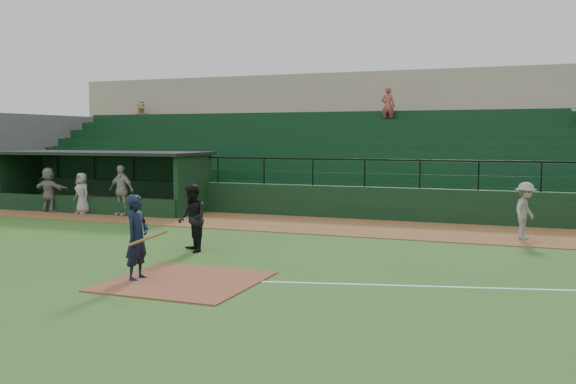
% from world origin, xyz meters
% --- Properties ---
extents(ground, '(90.00, 90.00, 0.00)m').
position_xyz_m(ground, '(0.00, 0.00, 0.00)').
color(ground, '#2D581C').
rests_on(ground, ground).
extents(warning_track, '(40.00, 4.00, 0.03)m').
position_xyz_m(warning_track, '(0.00, 8.00, 0.01)').
color(warning_track, brown).
rests_on(warning_track, ground).
extents(home_plate_dirt, '(3.00, 3.00, 0.03)m').
position_xyz_m(home_plate_dirt, '(0.00, -1.00, 0.01)').
color(home_plate_dirt, brown).
rests_on(home_plate_dirt, ground).
extents(stadium_structure, '(38.00, 13.08, 6.40)m').
position_xyz_m(stadium_structure, '(0.00, 16.46, 2.30)').
color(stadium_structure, black).
rests_on(stadium_structure, ground).
extents(dugout, '(8.90, 3.20, 2.42)m').
position_xyz_m(dugout, '(-9.75, 9.56, 1.33)').
color(dugout, black).
rests_on(dugout, ground).
extents(batter_at_plate, '(1.03, 0.71, 1.82)m').
position_xyz_m(batter_at_plate, '(-1.01, -1.21, 0.91)').
color(batter_at_plate, black).
rests_on(batter_at_plate, ground).
extents(umpire, '(1.09, 1.09, 1.79)m').
position_xyz_m(umpire, '(-1.59, 2.12, 0.89)').
color(umpire, black).
rests_on(umpire, ground).
extents(runner, '(0.93, 1.22, 1.68)m').
position_xyz_m(runner, '(6.56, 7.31, 0.87)').
color(runner, gray).
rests_on(runner, warning_track).
extents(dugout_player_a, '(1.18, 0.60, 1.93)m').
position_xyz_m(dugout_player_a, '(-7.84, 7.71, 1.00)').
color(dugout_player_a, '#ABA6A0').
rests_on(dugout_player_a, warning_track).
extents(dugout_player_b, '(0.90, 0.72, 1.61)m').
position_xyz_m(dugout_player_b, '(-9.61, 7.65, 0.83)').
color(dugout_player_b, '#9C9692').
rests_on(dugout_player_b, warning_track).
extents(dugout_player_c, '(1.70, 0.67, 1.79)m').
position_xyz_m(dugout_player_c, '(-11.24, 7.67, 0.92)').
color(dugout_player_c, gray).
rests_on(dugout_player_c, warning_track).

